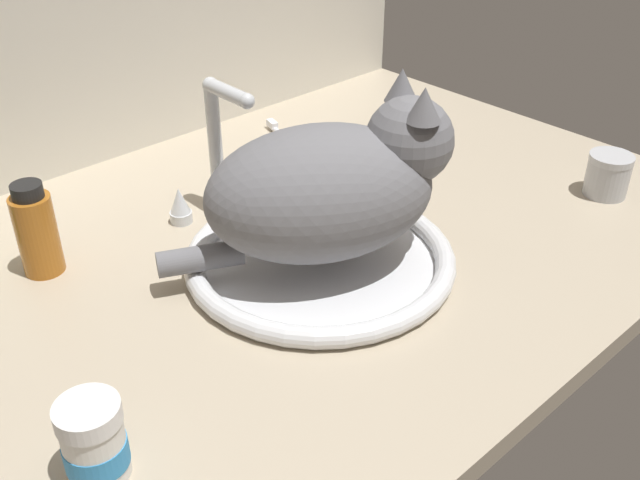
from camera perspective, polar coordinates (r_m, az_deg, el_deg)
The scene contains 9 objects.
countertop at distance 104.71cm, azimuth -0.19°, elevation -0.01°, with size 112.74×80.63×3.00cm, color #B7A88E.
backsplash_wall at distance 129.22cm, azimuth -13.12°, elevation 12.66°, with size 112.74×2.40×31.74cm, color silver.
sink_basin at distance 95.97cm, azimuth 0.00°, elevation -1.43°, with size 34.99×34.99×2.63cm.
faucet at distance 106.97cm, azimuth -7.71°, elevation 6.08°, with size 16.79×11.02×19.82cm.
cat at distance 91.20cm, azimuth 1.25°, elevation 4.22°, with size 36.36×29.85×21.65cm.
metal_jar at distance 119.87cm, azimuth 21.24°, elevation 4.69°, with size 6.55×6.55×6.53cm.
pill_bottle at distance 71.25cm, azimuth -16.96°, elevation -14.68°, with size 5.92×5.92×8.38cm.
amber_bottle at distance 99.25cm, azimuth -20.94°, elevation 0.65°, with size 5.12×5.12×12.47cm.
toothbrush at distance 129.84cm, azimuth -2.54°, elevation 7.74°, with size 5.25×15.62×1.70cm.
Camera 1 is at (-60.12, -65.10, 57.29)cm, focal length 41.67 mm.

